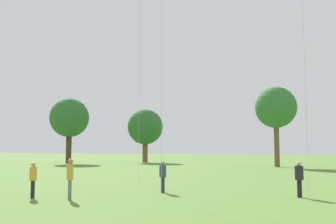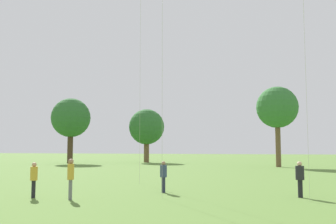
# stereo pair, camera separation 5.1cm
# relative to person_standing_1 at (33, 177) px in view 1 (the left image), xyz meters

# --- Properties ---
(person_standing_1) EXTENTS (0.44, 0.44, 1.58)m
(person_standing_1) POSITION_rel_person_standing_1_xyz_m (0.00, 0.00, 0.00)
(person_standing_1) COLOR black
(person_standing_1) RESTS_ON ground
(person_standing_2) EXTENTS (0.52, 0.52, 1.61)m
(person_standing_2) POSITION_rel_person_standing_1_xyz_m (11.38, 3.70, 0.00)
(person_standing_2) COLOR black
(person_standing_2) RESTS_ON ground
(person_standing_3) EXTENTS (0.39, 0.39, 1.56)m
(person_standing_3) POSITION_rel_person_standing_1_xyz_m (4.89, 3.74, -0.02)
(person_standing_3) COLOR #282D42
(person_standing_3) RESTS_ON ground
(person_standing_4) EXTENTS (0.39, 0.39, 1.75)m
(person_standing_4) POSITION_rel_person_standing_1_xyz_m (1.92, -0.07, 0.13)
(person_standing_4) COLOR slate
(person_standing_4) RESTS_ON ground
(distant_tree_0) EXTENTS (5.61, 5.61, 8.44)m
(distant_tree_0) POSITION_rel_person_standing_1_xyz_m (-10.84, 43.33, 4.63)
(distant_tree_0) COLOR brown
(distant_tree_0) RESTS_ON ground
(distant_tree_1) EXTENTS (4.99, 4.99, 9.65)m
(distant_tree_1) POSITION_rel_person_standing_1_xyz_m (9.55, 33.67, 6.14)
(distant_tree_1) COLOR brown
(distant_tree_1) RESTS_ON ground
(distant_tree_2) EXTENTS (5.82, 5.82, 9.70)m
(distant_tree_2) POSITION_rel_person_standing_1_xyz_m (-20.35, 36.38, 5.77)
(distant_tree_2) COLOR #473323
(distant_tree_2) RESTS_ON ground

